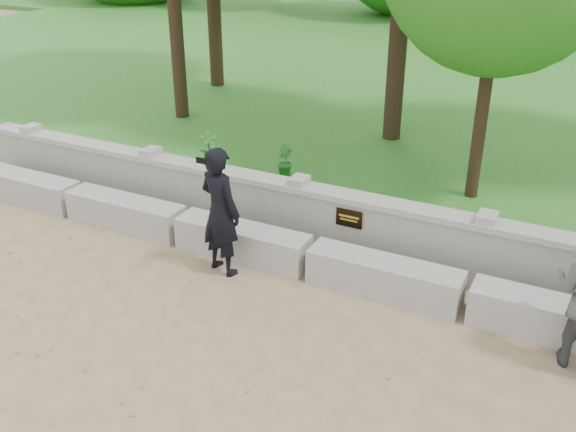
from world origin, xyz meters
name	(u,v)px	position (x,y,z in m)	size (l,w,h in m)	color
ground	(232,356)	(0.00, 0.00, 0.00)	(80.00, 80.00, 0.00)	tan
lawn	(495,72)	(0.00, 14.00, 0.12)	(40.00, 22.00, 0.25)	#2C651E
concrete_bench	(309,259)	(0.00, 1.90, 0.22)	(11.90, 0.45, 0.45)	#AEABA4
parapet_wall	(332,220)	(0.00, 2.60, 0.46)	(12.50, 0.35, 0.90)	#A3A19A
man_main	(220,211)	(-1.04, 1.47, 0.85)	(0.70, 0.64, 1.69)	black
shrub_a	(209,149)	(-2.89, 3.98, 0.57)	(0.33, 0.22, 0.63)	#297026
shrub_b	(284,161)	(-1.54, 4.16, 0.52)	(0.30, 0.24, 0.54)	#297026
shrub_d	(215,160)	(-2.51, 3.57, 0.56)	(0.35, 0.31, 0.63)	#297026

